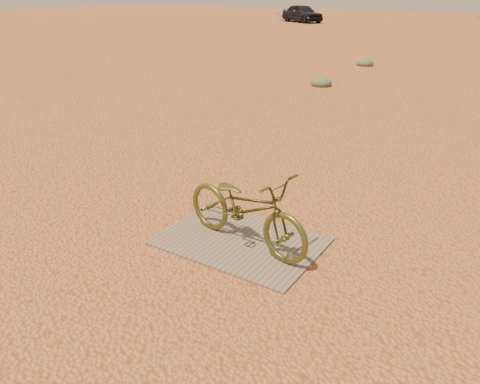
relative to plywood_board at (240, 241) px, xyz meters
The scene contains 7 objects.
ground 0.57m from the plywood_board, 100.53° to the left, with size 120.00×120.00×0.00m, color #CD7542.
plywood_board is the anchor object (origin of this frame).
bicycle 0.43m from the plywood_board, 19.64° to the right, with size 0.54×1.55×0.81m, color #4E5120.
car 35.83m from the plywood_board, 114.75° to the left, with size 1.61×4.00×1.36m, color black.
boat_near_left 39.50m from the plywood_board, 116.56° to the left, with size 3.31×4.64×0.96m, color white.
kale_a 8.94m from the plywood_board, 108.24° to the left, with size 0.58×0.58×0.32m, color #5A714C.
kale_c 13.10m from the plywood_board, 103.34° to the left, with size 0.59×0.59×0.32m, color #5A714C.
Camera 1 is at (2.43, -4.18, 2.44)m, focal length 35.00 mm.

